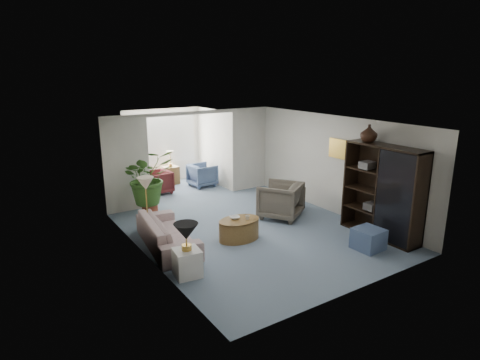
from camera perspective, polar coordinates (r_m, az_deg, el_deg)
floor at (r=9.37m, az=2.02°, el=-7.32°), size 6.00×6.00×0.00m
sunroom_floor at (r=12.75m, az=-8.61°, el=-1.32°), size 2.60×2.60×0.00m
back_pier_left at (r=10.79m, az=-15.61°, el=2.13°), size 1.20×0.12×2.50m
back_pier_right at (r=12.42m, az=1.32°, el=4.35°), size 1.20×0.12×2.50m
back_header at (r=11.30m, az=-6.74°, el=9.32°), size 2.60×0.12×0.10m
window_pane at (r=13.41m, az=-10.78°, el=5.54°), size 2.20×0.02×1.50m
window_blinds at (r=13.38m, az=-10.73°, el=5.53°), size 2.20×0.02×1.50m
framed_picture at (r=10.37m, az=13.66°, el=4.29°), size 0.04×0.50×0.40m
sofa at (r=8.66m, az=-10.15°, el=-7.27°), size 1.10×2.23×0.62m
end_table at (r=7.48m, az=-7.41°, el=-11.42°), size 0.50×0.50×0.50m
table_lamp at (r=7.23m, az=-7.57°, el=-7.18°), size 0.44×0.44×0.30m
floor_lamp at (r=8.86m, az=-13.11°, el=-0.50°), size 0.36×0.36×0.28m
coffee_table at (r=8.92m, az=-0.13°, el=-6.93°), size 1.20×1.20×0.45m
coffee_bowl at (r=8.88m, az=-0.76°, el=-5.28°), size 0.28×0.28×0.05m
coffee_cup at (r=8.82m, az=1.04°, el=-5.30°), size 0.12×0.12×0.09m
wingback_chair at (r=10.19m, az=5.67°, el=-2.83°), size 1.33×1.34×0.89m
side_table_dark at (r=10.88m, az=7.55°, el=-2.56°), size 0.56×0.49×0.59m
entertainment_cabinet at (r=9.37m, az=19.36°, el=-1.56°), size 0.49×1.84×2.04m
cabinet_urn at (r=9.42m, az=17.61°, el=6.26°), size 0.37×0.37×0.39m
ottoman at (r=8.86m, az=17.55°, el=-7.88°), size 0.56×0.56×0.44m
plant_pot at (r=10.60m, az=-12.49°, el=-4.03°), size 0.40×0.40×0.32m
house_plant at (r=10.36m, az=-12.76°, el=0.43°), size 1.25×1.08×1.38m
sunroom_chair_blue at (r=12.97m, az=-5.30°, el=0.70°), size 0.81×0.79×0.71m
sunroom_chair_maroon at (r=12.38m, az=-11.44°, el=-0.31°), size 0.78×0.76×0.68m
sunroom_table at (r=13.34m, az=-9.65°, el=0.66°), size 0.49×0.39×0.58m
shelf_clutter at (r=9.28m, az=19.54°, el=-1.31°), size 0.30×1.16×1.06m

